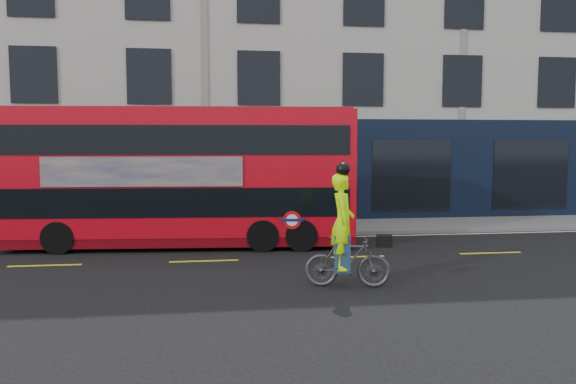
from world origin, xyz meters
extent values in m
plane|color=black|center=(0.00, 0.00, 0.00)|extent=(120.00, 120.00, 0.00)
cube|color=slate|center=(0.00, 6.50, 0.06)|extent=(60.00, 3.00, 0.12)
cube|color=slate|center=(0.00, 5.00, 0.07)|extent=(60.00, 0.12, 0.13)
cube|color=#A6A49C|center=(0.00, 13.00, 7.50)|extent=(50.00, 10.00, 15.00)
cube|color=black|center=(0.00, 7.98, 2.00)|extent=(50.00, 0.08, 4.00)
cube|color=silver|center=(0.00, 4.70, 0.00)|extent=(58.00, 0.10, 0.01)
cube|color=#BC0715|center=(-0.66, 3.80, 2.24)|extent=(10.29, 3.07, 3.64)
cube|color=#5E030A|center=(-0.66, 3.80, 0.28)|extent=(10.29, 3.03, 0.28)
cube|color=black|center=(-0.66, 3.80, 1.43)|extent=(9.89, 3.08, 0.83)
cube|color=black|center=(-0.66, 3.80, 3.18)|extent=(9.89, 3.08, 0.83)
cube|color=maroon|center=(-0.66, 3.80, 4.08)|extent=(10.08, 2.96, 0.07)
cube|color=black|center=(4.41, 3.41, 1.43)|extent=(0.20, 2.07, 0.83)
cube|color=black|center=(4.41, 3.41, 3.18)|extent=(0.20, 2.07, 0.83)
cube|color=black|center=(-5.74, 4.19, 1.43)|extent=(0.20, 2.07, 0.83)
cube|color=tan|center=(-1.67, 2.69, 2.31)|extent=(5.52, 0.46, 0.83)
cylinder|color=red|center=(2.47, 2.37, 0.92)|extent=(0.52, 0.06, 0.52)
cylinder|color=white|center=(2.47, 2.37, 0.92)|extent=(0.33, 0.05, 0.33)
cube|color=#0C1459|center=(2.46, 2.36, 0.92)|extent=(0.65, 0.07, 0.08)
cylinder|color=black|center=(2.83, 3.53, 0.46)|extent=(1.10, 2.42, 0.92)
cylinder|color=black|center=(1.73, 3.62, 0.46)|extent=(1.10, 2.42, 0.92)
cylinder|color=black|center=(-3.97, 4.05, 0.46)|extent=(1.10, 2.42, 0.92)
imported|color=#404345|center=(3.12, -1.57, 0.56)|extent=(1.92, 0.89, 1.11)
imported|color=#ABF201|center=(3.01, -1.55, 1.43)|extent=(0.64, 0.84, 2.06)
cube|color=black|center=(3.88, -1.73, 1.02)|extent=(0.37, 0.31, 0.25)
cube|color=navy|center=(3.01, -1.55, 0.74)|extent=(0.43, 0.50, 0.80)
sphere|color=black|center=(3.01, -1.55, 2.55)|extent=(0.30, 0.30, 0.30)
camera|label=1|loc=(0.26, -13.20, 3.15)|focal=35.00mm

